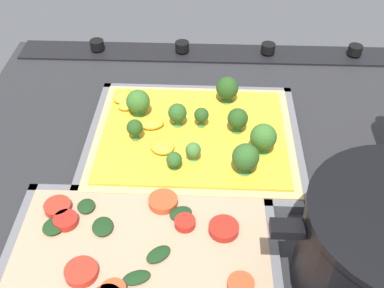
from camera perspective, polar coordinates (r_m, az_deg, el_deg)
ground_plane at (r=71.87cm, az=4.27°, el=-3.50°), size 86.37×71.69×3.00cm
stove_control_panel at (r=96.40cm, az=4.02°, el=11.12°), size 82.92×7.00×2.60cm
baking_tray_front at (r=74.33cm, az=0.20°, el=0.45°), size 33.75×28.25×1.30cm
broccoli_pizza at (r=73.35cm, az=0.29°, el=1.49°), size 31.34×25.84×6.22cm
baking_tray_back at (r=60.04cm, az=-6.17°, el=-13.30°), size 34.25×21.89×1.30cm
veggie_pizza_back at (r=59.56cm, az=-6.43°, el=-12.72°), size 31.83×19.47×1.90cm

